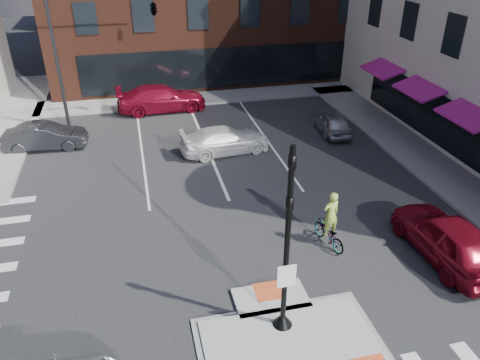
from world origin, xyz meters
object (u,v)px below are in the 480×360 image
object	(u,v)px
red_sedan	(448,238)
bg_car_red	(162,98)
bg_car_dark	(45,136)
cyclist	(329,228)
white_pickup	(225,140)
bg_car_silver	(332,122)

from	to	relation	value
red_sedan	bg_car_red	bearing A→B (deg)	-65.69
bg_car_dark	cyclist	size ratio (longest dim) A/B	1.87
cyclist	bg_car_red	bearing A→B (deg)	-85.87
red_sedan	cyclist	bearing A→B (deg)	-25.37
white_pickup	bg_car_dark	size ratio (longest dim) A/B	1.11
white_pickup	cyclist	size ratio (longest dim) A/B	2.08
red_sedan	cyclist	size ratio (longest dim) A/B	2.18
red_sedan	white_pickup	xyz separation A→B (m)	(-6.02, 10.71, -0.16)
red_sedan	cyclist	distance (m)	4.24
bg_car_red	cyclist	xyz separation A→B (m)	(4.84, -16.19, -0.05)
cyclist	red_sedan	bearing A→B (deg)	143.79
bg_car_red	cyclist	bearing A→B (deg)	-165.40
red_sedan	bg_car_silver	world-z (taller)	red_sedan
bg_car_dark	bg_car_silver	size ratio (longest dim) A/B	1.16
red_sedan	bg_car_red	world-z (taller)	red_sedan
bg_car_silver	cyclist	size ratio (longest dim) A/B	1.61
bg_car_red	bg_car_silver	bearing A→B (deg)	-124.91
white_pickup	bg_car_dark	distance (m)	9.74
white_pickup	bg_car_red	size ratio (longest dim) A/B	0.84
white_pickup	bg_car_silver	bearing A→B (deg)	-86.36
white_pickup	red_sedan	bearing A→B (deg)	-156.97
bg_car_silver	cyclist	bearing A→B (deg)	70.27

